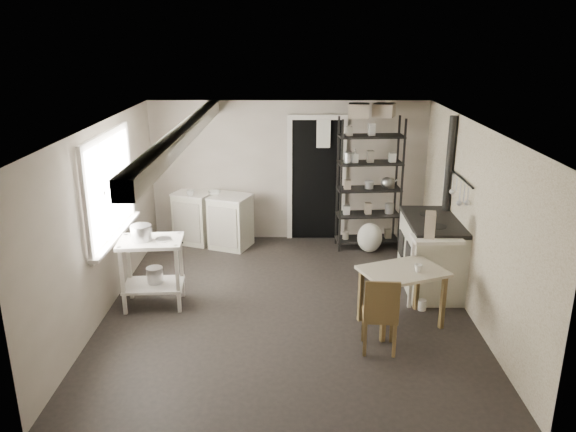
{
  "coord_description": "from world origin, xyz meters",
  "views": [
    {
      "loc": [
        0.05,
        -6.46,
        3.32
      ],
      "look_at": [
        0.0,
        0.3,
        1.1
      ],
      "focal_mm": 35.0,
      "sensor_mm": 36.0,
      "label": 1
    }
  ],
  "objects_px": {
    "stove": "(431,257)",
    "base_cabinets": "(213,217)",
    "stockpot": "(142,236)",
    "work_table": "(401,295)",
    "chair": "(380,309)",
    "prep_table": "(153,276)",
    "shelf_rack": "(369,190)",
    "flour_sack": "(370,237)"
  },
  "relations": [
    {
      "from": "stove",
      "to": "flour_sack",
      "type": "xyz_separation_m",
      "value": [
        -0.64,
        1.3,
        -0.2
      ]
    },
    {
      "from": "chair",
      "to": "shelf_rack",
      "type": "bearing_deg",
      "value": 89.17
    },
    {
      "from": "shelf_rack",
      "to": "stove",
      "type": "bearing_deg",
      "value": -71.5
    },
    {
      "from": "prep_table",
      "to": "stove",
      "type": "relative_size",
      "value": 0.72
    },
    {
      "from": "chair",
      "to": "stove",
      "type": "bearing_deg",
      "value": 63.74
    },
    {
      "from": "flour_sack",
      "to": "work_table",
      "type": "bearing_deg",
      "value": -88.47
    },
    {
      "from": "stockpot",
      "to": "shelf_rack",
      "type": "bearing_deg",
      "value": 34.22
    },
    {
      "from": "stockpot",
      "to": "work_table",
      "type": "xyz_separation_m",
      "value": [
        3.14,
        -0.47,
        -0.56
      ]
    },
    {
      "from": "stockpot",
      "to": "stove",
      "type": "distance_m",
      "value": 3.79
    },
    {
      "from": "stockpot",
      "to": "flour_sack",
      "type": "height_order",
      "value": "stockpot"
    },
    {
      "from": "stove",
      "to": "chair",
      "type": "xyz_separation_m",
      "value": [
        -0.92,
        -1.58,
        0.04
      ]
    },
    {
      "from": "base_cabinets",
      "to": "work_table",
      "type": "xyz_separation_m",
      "value": [
        2.58,
        -2.66,
        -0.08
      ]
    },
    {
      "from": "stockpot",
      "to": "chair",
      "type": "xyz_separation_m",
      "value": [
        2.8,
        -1.02,
        -0.45
      ]
    },
    {
      "from": "chair",
      "to": "base_cabinets",
      "type": "bearing_deg",
      "value": 128.85
    },
    {
      "from": "stove",
      "to": "stockpot",
      "type": "bearing_deg",
      "value": -170.82
    },
    {
      "from": "stove",
      "to": "flour_sack",
      "type": "height_order",
      "value": "stove"
    },
    {
      "from": "stockpot",
      "to": "shelf_rack",
      "type": "distance_m",
      "value": 3.7
    },
    {
      "from": "base_cabinets",
      "to": "flour_sack",
      "type": "xyz_separation_m",
      "value": [
        2.52,
        -0.33,
        -0.22
      ]
    },
    {
      "from": "stockpot",
      "to": "base_cabinets",
      "type": "relative_size",
      "value": 0.21
    },
    {
      "from": "prep_table",
      "to": "base_cabinets",
      "type": "height_order",
      "value": "base_cabinets"
    },
    {
      "from": "prep_table",
      "to": "flour_sack",
      "type": "distance_m",
      "value": 3.51
    },
    {
      "from": "stockpot",
      "to": "chair",
      "type": "bearing_deg",
      "value": -20.08
    },
    {
      "from": "base_cabinets",
      "to": "work_table",
      "type": "distance_m",
      "value": 3.71
    },
    {
      "from": "prep_table",
      "to": "shelf_rack",
      "type": "relative_size",
      "value": 0.42
    },
    {
      "from": "shelf_rack",
      "to": "chair",
      "type": "xyz_separation_m",
      "value": [
        -0.26,
        -3.1,
        -0.46
      ]
    },
    {
      "from": "shelf_rack",
      "to": "flour_sack",
      "type": "height_order",
      "value": "shelf_rack"
    },
    {
      "from": "stockpot",
      "to": "work_table",
      "type": "height_order",
      "value": "stockpot"
    },
    {
      "from": "work_table",
      "to": "chair",
      "type": "xyz_separation_m",
      "value": [
        -0.34,
        -0.55,
        0.1
      ]
    },
    {
      "from": "stockpot",
      "to": "base_cabinets",
      "type": "height_order",
      "value": "stockpot"
    },
    {
      "from": "stockpot",
      "to": "base_cabinets",
      "type": "xyz_separation_m",
      "value": [
        0.56,
        2.19,
        -0.48
      ]
    },
    {
      "from": "stove",
      "to": "flour_sack",
      "type": "relative_size",
      "value": 2.62
    },
    {
      "from": "prep_table",
      "to": "flour_sack",
      "type": "height_order",
      "value": "prep_table"
    },
    {
      "from": "chair",
      "to": "prep_table",
      "type": "bearing_deg",
      "value": 163.09
    },
    {
      "from": "prep_table",
      "to": "chair",
      "type": "bearing_deg",
      "value": -20.9
    },
    {
      "from": "shelf_rack",
      "to": "stockpot",
      "type": "bearing_deg",
      "value": -150.6
    },
    {
      "from": "shelf_rack",
      "to": "chair",
      "type": "bearing_deg",
      "value": -99.64
    },
    {
      "from": "prep_table",
      "to": "stockpot",
      "type": "xyz_separation_m",
      "value": [
        -0.1,
        -0.01,
        0.54
      ]
    },
    {
      "from": "base_cabinets",
      "to": "flour_sack",
      "type": "relative_size",
      "value": 2.75
    },
    {
      "from": "stove",
      "to": "base_cabinets",
      "type": "bearing_deg",
      "value": 153.3
    },
    {
      "from": "stockpot",
      "to": "work_table",
      "type": "bearing_deg",
      "value": -8.57
    },
    {
      "from": "stove",
      "to": "work_table",
      "type": "bearing_deg",
      "value": -118.71
    },
    {
      "from": "base_cabinets",
      "to": "chair",
      "type": "xyz_separation_m",
      "value": [
        2.24,
        -3.21,
        0.02
      ]
    }
  ]
}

